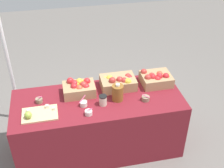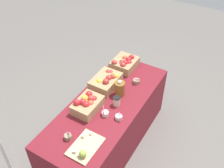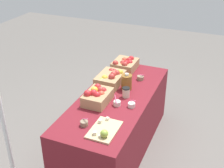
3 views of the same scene
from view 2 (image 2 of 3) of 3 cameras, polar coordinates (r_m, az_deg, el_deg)
The scene contains 12 objects.
ground_plane at distance 3.63m, azimuth -0.92°, elevation -12.59°, with size 10.00×10.00×0.00m, color slate.
table at distance 3.34m, azimuth -0.99°, elevation -8.77°, with size 1.90×0.76×0.74m, color maroon.
apple_crate_left at distance 3.57m, azimuth 2.78°, elevation 4.59°, with size 0.35×0.30×0.17m.
apple_crate_middle at distance 3.27m, azimuth -1.31°, elevation 0.71°, with size 0.40×0.28×0.18m.
apple_crate_right at distance 2.97m, azimuth -5.42°, elevation -4.29°, with size 0.36×0.25×0.18m.
cutting_board_front at distance 2.66m, azimuth -5.95°, elevation -13.63°, with size 0.37×0.25×0.09m.
sample_bowl_near at distance 2.89m, azimuth 1.51°, elevation -7.21°, with size 0.08×0.09×0.10m.
sample_bowl_mid at distance 2.92m, azimuth -1.50°, elevation -6.44°, with size 0.09×0.08×0.11m.
sample_bowl_far at distance 3.35m, azimuth 5.34°, elevation 0.60°, with size 0.09×0.09×0.09m.
sample_bowl_extra at distance 2.75m, azimuth -9.58°, elevation -11.26°, with size 0.08×0.08×0.10m.
cider_jug at distance 3.13m, azimuth 1.69°, elevation -1.00°, with size 0.13×0.13×0.21m.
coffee_cup at distance 3.02m, azimuth 1.01°, elevation -3.74°, with size 0.08×0.08×0.12m.
Camera 2 is at (-1.85, -1.16, 2.90)m, focal length 41.91 mm.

